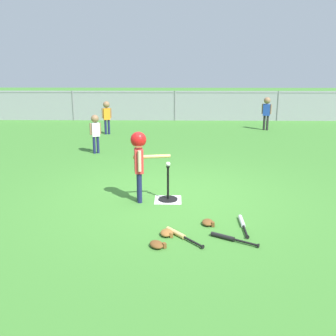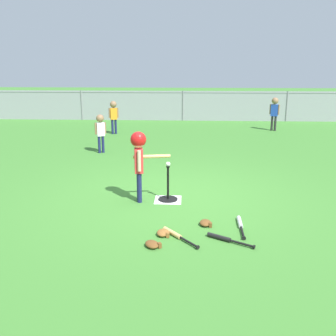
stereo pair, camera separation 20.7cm
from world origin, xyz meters
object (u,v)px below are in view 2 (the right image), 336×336
at_px(batter_child, 139,152).
at_px(spare_bat_black, 224,239).
at_px(fielder_deep_left, 100,128).
at_px(spare_bat_wood, 176,235).
at_px(glove_tossed_aside, 152,244).
at_px(baseball_on_tee, 168,164).
at_px(spare_bat_silver, 240,224).
at_px(glove_near_bats, 206,223).
at_px(fielder_near_left, 275,109).
at_px(batting_tee, 168,195).
at_px(glove_by_plate, 163,233).
at_px(fielder_near_right, 114,113).

bearing_deg(batter_child, spare_bat_black, -48.81).
xyz_separation_m(batter_child, fielder_deep_left, (-1.41, 3.54, -0.20)).
distance_m(fielder_deep_left, spare_bat_wood, 5.33).
height_order(spare_bat_wood, glove_tossed_aside, glove_tossed_aside).
distance_m(baseball_on_tee, spare_bat_silver, 1.60).
bearing_deg(glove_near_bats, fielder_near_left, 72.39).
bearing_deg(spare_bat_silver, fielder_near_left, 75.55).
distance_m(fielder_near_left, spare_bat_black, 8.93).
xyz_separation_m(batter_child, glove_tossed_aside, (0.36, -1.66, -0.79)).
bearing_deg(glove_tossed_aside, spare_bat_wood, 48.06).
height_order(batting_tee, spare_bat_black, batting_tee).
distance_m(spare_bat_wood, spare_bat_black, 0.63).
bearing_deg(glove_near_bats, glove_by_plate, -147.72).
distance_m(spare_bat_wood, glove_tossed_aside, 0.41).
relative_size(spare_bat_silver, glove_by_plate, 3.15).
relative_size(baseball_on_tee, fielder_near_right, 0.07).
bearing_deg(fielder_near_left, spare_bat_wood, -109.31).
xyz_separation_m(baseball_on_tee, glove_by_plate, (0.01, -1.39, -0.58)).
bearing_deg(spare_bat_black, glove_by_plate, 171.03).
bearing_deg(spare_bat_black, glove_tossed_aside, -166.02).
bearing_deg(baseball_on_tee, spare_bat_black, -62.26).
relative_size(batter_child, glove_tossed_aside, 4.30).
bearing_deg(spare_bat_black, glove_near_bats, 113.66).
height_order(baseball_on_tee, fielder_deep_left, fielder_deep_left).
relative_size(spare_bat_wood, glove_near_bats, 2.57).
bearing_deg(spare_bat_wood, batting_tee, 97.01).
height_order(fielder_deep_left, spare_bat_wood, fielder_deep_left).
bearing_deg(fielder_near_left, glove_tossed_aside, -110.28).
bearing_deg(baseball_on_tee, fielder_deep_left, 118.43).
relative_size(spare_bat_silver, glove_near_bats, 3.13).
relative_size(fielder_near_left, glove_by_plate, 4.89).
bearing_deg(spare_bat_wood, spare_bat_silver, 23.85).
distance_m(baseball_on_tee, glove_by_plate, 1.51).
bearing_deg(spare_bat_black, batting_tee, 117.74).
xyz_separation_m(batting_tee, spare_bat_silver, (1.07, -1.03, -0.06)).
height_order(fielder_deep_left, glove_tossed_aside, fielder_deep_left).
height_order(spare_bat_silver, glove_by_plate, glove_by_plate).
relative_size(fielder_near_right, spare_bat_silver, 1.47).
xyz_separation_m(fielder_near_left, fielder_near_right, (-5.21, -0.90, -0.04)).
xyz_separation_m(fielder_deep_left, spare_bat_silver, (2.94, -4.49, -0.59)).
bearing_deg(glove_by_plate, batter_child, 109.65).
height_order(fielder_near_left, spare_bat_silver, fielder_near_left).
distance_m(spare_bat_wood, glove_near_bats, 0.57).
bearing_deg(spare_bat_wood, baseball_on_tee, 97.01).
xyz_separation_m(spare_bat_wood, spare_bat_black, (0.62, -0.09, 0.00)).
relative_size(batting_tee, fielder_near_right, 0.56).
bearing_deg(glove_near_bats, batter_child, 137.71).
distance_m(baseball_on_tee, spare_bat_wood, 1.55).
xyz_separation_m(fielder_deep_left, glove_near_bats, (2.45, -4.48, -0.59)).
relative_size(baseball_on_tee, glove_tossed_aside, 0.27).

